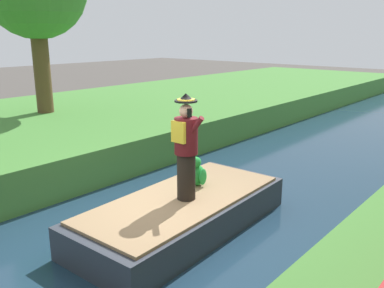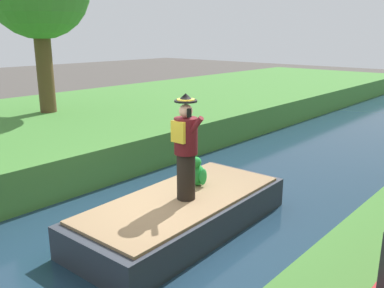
{
  "view_description": "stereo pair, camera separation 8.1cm",
  "coord_description": "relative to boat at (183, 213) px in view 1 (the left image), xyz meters",
  "views": [
    {
      "loc": [
        4.53,
        -4.61,
        3.5
      ],
      "look_at": [
        -0.04,
        0.69,
        1.61
      ],
      "focal_mm": 38.29,
      "sensor_mm": 36.0,
      "label": 1
    },
    {
      "loc": [
        4.59,
        -4.55,
        3.5
      ],
      "look_at": [
        -0.04,
        0.69,
        1.61
      ],
      "focal_mm": 38.29,
      "sensor_mm": 36.0,
      "label": 2
    }
  ],
  "objects": [
    {
      "name": "boat",
      "position": [
        0.0,
        0.0,
        0.0
      ],
      "size": [
        1.97,
        4.27,
        0.61
      ],
      "color": "#333842",
      "rests_on": "canal_water"
    },
    {
      "name": "parrot_plush",
      "position": [
        -0.18,
        0.61,
        0.55
      ],
      "size": [
        0.36,
        0.35,
        0.57
      ],
      "color": "green",
      "rests_on": "boat"
    },
    {
      "name": "person_pirate",
      "position": [
        0.1,
        -0.01,
        1.23
      ],
      "size": [
        0.61,
        0.42,
        1.85
      ],
      "rotation": [
        0.0,
        0.0,
        -0.06
      ],
      "color": "black",
      "rests_on": "boat"
    },
    {
      "name": "canal_water",
      "position": [
        0.0,
        -0.38,
        -0.35
      ],
      "size": [
        5.45,
        48.0,
        0.1
      ],
      "primitive_type": "cube",
      "color": "#1E384C",
      "rests_on": "ground"
    },
    {
      "name": "ground_plane",
      "position": [
        0.0,
        -0.38,
        -0.4
      ],
      "size": [
        80.0,
        80.0,
        0.0
      ],
      "primitive_type": "plane",
      "color": "#4C4742"
    }
  ]
}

